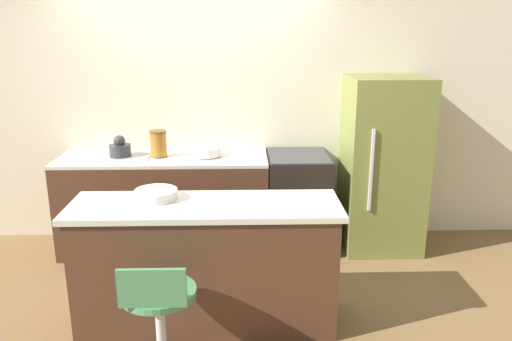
% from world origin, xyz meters
% --- Properties ---
extents(ground_plane, '(14.00, 14.00, 0.00)m').
position_xyz_m(ground_plane, '(0.00, 0.00, 0.00)').
color(ground_plane, brown).
extents(wall_back, '(8.00, 0.06, 2.60)m').
position_xyz_m(wall_back, '(0.00, 0.70, 1.30)').
color(wall_back, beige).
rests_on(wall_back, ground_plane).
extents(back_counter, '(1.92, 0.65, 0.92)m').
position_xyz_m(back_counter, '(-0.29, 0.35, 0.45)').
color(back_counter, '#4C2D1E').
rests_on(back_counter, ground_plane).
extents(kitchen_island, '(1.85, 0.57, 0.91)m').
position_xyz_m(kitchen_island, '(0.19, -0.94, 0.46)').
color(kitchen_island, '#4C2D1E').
rests_on(kitchen_island, ground_plane).
extents(oven_range, '(0.57, 0.67, 0.92)m').
position_xyz_m(oven_range, '(0.97, 0.35, 0.46)').
color(oven_range, black).
rests_on(oven_range, ground_plane).
extents(refrigerator, '(0.71, 0.69, 1.64)m').
position_xyz_m(refrigerator, '(1.76, 0.34, 0.82)').
color(refrigerator, olive).
rests_on(refrigerator, ground_plane).
extents(stool_chair, '(0.44, 0.44, 0.81)m').
position_xyz_m(stool_chair, '(-0.05, -1.53, 0.41)').
color(stool_chair, '#B7B7BC').
rests_on(stool_chair, ground_plane).
extents(kettle, '(0.20, 0.20, 0.20)m').
position_xyz_m(kettle, '(-0.68, 0.34, 0.99)').
color(kettle, '#333338').
rests_on(kettle, back_counter).
extents(mixing_bowl, '(0.27, 0.27, 0.08)m').
position_xyz_m(mixing_bowl, '(0.11, 0.34, 0.96)').
color(mixing_bowl, white).
rests_on(mixing_bowl, back_counter).
extents(canister_jar, '(0.16, 0.16, 0.24)m').
position_xyz_m(canister_jar, '(-0.32, 0.34, 1.04)').
color(canister_jar, '#9E6623').
rests_on(canister_jar, back_counter).
extents(fruit_bowl, '(0.30, 0.30, 0.07)m').
position_xyz_m(fruit_bowl, '(-0.16, -0.83, 0.94)').
color(fruit_bowl, white).
rests_on(fruit_bowl, kitchen_island).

